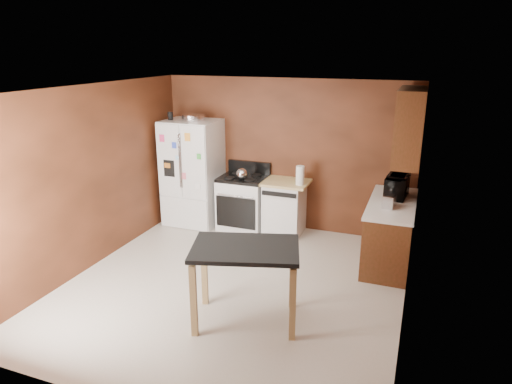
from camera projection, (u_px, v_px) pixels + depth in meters
The scene contains 18 objects.
floor at pixel (234, 286), 5.93m from camera, with size 4.50×4.50×0.00m, color beige.
ceiling at pixel (230, 89), 5.17m from camera, with size 4.50×4.50×0.00m, color white.
wall_back at pixel (286, 155), 7.56m from camera, with size 4.20×4.20×0.00m, color brown.
wall_front at pixel (117, 278), 3.54m from camera, with size 4.20×4.20×0.00m, color brown.
wall_left at pixel (92, 178), 6.25m from camera, with size 4.50×4.50×0.00m, color brown.
wall_right at pixel (413, 215), 4.85m from camera, with size 4.50×4.50×0.00m, color brown.
roasting_pan at pixel (193, 117), 7.55m from camera, with size 0.38×0.38×0.09m, color silver.
pen_cup at pixel (170, 116), 7.59m from camera, with size 0.09×0.09×0.13m, color black.
kettle at pixel (242, 174), 7.39m from camera, with size 0.19×0.19×0.19m, color silver.
paper_towel at pixel (300, 175), 7.14m from camera, with size 0.13×0.13×0.30m, color white.
green_canister at pixel (300, 178), 7.34m from camera, with size 0.11×0.11×0.12m, color green.
toaster at pixel (389, 201), 6.12m from camera, with size 0.15×0.24×0.17m, color silver.
microwave at pixel (397, 187), 6.53m from camera, with size 0.52×0.35×0.29m, color black.
refrigerator at pixel (193, 173), 7.84m from camera, with size 0.90×0.80×1.80m.
gas_range at pixel (243, 202), 7.72m from camera, with size 0.76×0.68×1.10m.
dishwasher at pixel (284, 207), 7.50m from camera, with size 0.78×0.63×0.89m.
right_cabinets at pixel (396, 201), 6.36m from camera, with size 0.63×1.58×2.45m.
island at pixel (245, 259), 4.95m from camera, with size 1.32×1.06×0.91m.
Camera 1 is at (2.12, -4.84, 2.96)m, focal length 32.00 mm.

